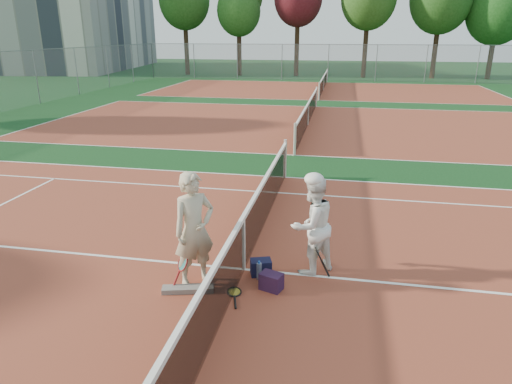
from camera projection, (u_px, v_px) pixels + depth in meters
The scene contains 20 objects.
ground at pixel (244, 269), 7.96m from camera, with size 130.00×130.00×0.00m, color #0E3514.
court_main at pixel (244, 269), 7.96m from camera, with size 23.77×10.97×0.01m, color brown.
court_far_a at pixel (308, 125), 20.48m from camera, with size 23.77×10.97×0.01m, color brown.
court_far_b at pixel (323, 90), 32.99m from camera, with size 23.77×10.97×0.01m, color brown.
net_main at pixel (244, 243), 7.79m from camera, with size 0.10×10.98×1.02m, color black, non-canonical shape.
net_far_a at pixel (308, 114), 20.31m from camera, with size 0.10×10.98×1.02m, color black, non-canonical shape.
net_far_b at pixel (324, 83), 32.83m from camera, with size 0.10×10.98×1.02m, color black, non-canonical shape.
fence_back at pixel (328, 63), 38.99m from camera, with size 32.00×0.06×3.00m, color slate, non-canonical shape.
player_a at pixel (194, 230), 7.23m from camera, with size 0.69×0.46×1.90m, color #BCB091.
player_b at pixel (312, 225), 7.65m from camera, with size 0.83×0.65×1.71m, color white.
racket_red at pixel (183, 271), 7.35m from camera, with size 0.30×0.27×0.55m, color maroon, non-canonical shape.
racket_black_held at pixel (318, 263), 7.62m from camera, with size 0.29×0.27×0.55m, color black, non-canonical shape.
racket_spare at pixel (234, 292), 7.24m from camera, with size 0.60×0.27×0.03m, color black, non-canonical shape.
sports_bag_navy at pixel (261, 267), 7.75m from camera, with size 0.35×0.24×0.27m, color black.
sports_bag_purple at pixel (271, 281), 7.30m from camera, with size 0.35×0.24×0.28m, color #25102C.
net_cover_canvas at pixel (188, 289), 7.27m from camera, with size 0.82×0.19×0.09m, color slate.
water_bottle at pixel (259, 271), 7.59m from camera, with size 0.09×0.09×0.30m, color silver.
tree_back_0 at pixel (184, 0), 43.06m from camera, with size 4.80×4.80×9.64m.
tree_back_1 at pixel (239, 11), 42.56m from camera, with size 4.08×4.08×8.23m.
tree_back_5 at pixel (498, 9), 38.86m from camera, with size 5.27×5.27×8.89m.
Camera 1 is at (1.54, -6.90, 3.90)m, focal length 32.00 mm.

